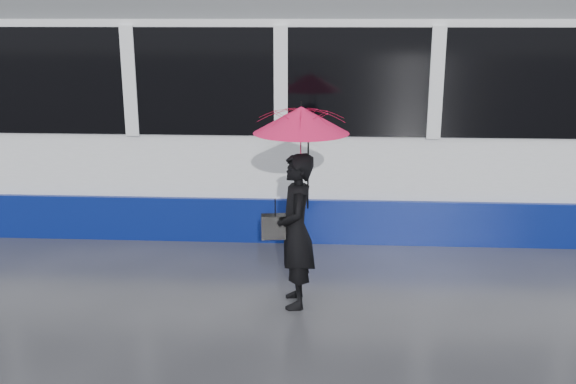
{
  "coord_description": "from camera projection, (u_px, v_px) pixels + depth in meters",
  "views": [
    {
      "loc": [
        0.5,
        -7.12,
        3.03
      ],
      "look_at": [
        0.08,
        -0.1,
        1.1
      ],
      "focal_mm": 40.0,
      "sensor_mm": 36.0,
      "label": 1
    }
  ],
  "objects": [
    {
      "name": "umbrella",
      "position": [
        301.0,
        138.0,
        6.52
      ],
      "size": [
        1.09,
        1.09,
        1.13
      ],
      "rotation": [
        0.0,
        0.0,
        0.12
      ],
      "color": "#E31353",
      "rests_on": "ground"
    },
    {
      "name": "woman",
      "position": [
        296.0,
        231.0,
        6.78
      ],
      "size": [
        0.47,
        0.65,
        1.67
      ],
      "primitive_type": "imported",
      "rotation": [
        0.0,
        0.0,
        -1.45
      ],
      "color": "black",
      "rests_on": "ground"
    },
    {
      "name": "tram",
      "position": [
        60.0,
        110.0,
        9.87
      ],
      "size": [
        26.0,
        2.56,
        3.35
      ],
      "color": "white",
      "rests_on": "ground"
    },
    {
      "name": "ground",
      "position": [
        282.0,
        278.0,
        7.69
      ],
      "size": [
        90.0,
        90.0,
        0.0
      ],
      "primitive_type": "plane",
      "color": "#27282C",
      "rests_on": "ground"
    },
    {
      "name": "rails",
      "position": [
        293.0,
        215.0,
        10.09
      ],
      "size": [
        34.0,
        1.51,
        0.02
      ],
      "color": "#3F3D38",
      "rests_on": "ground"
    },
    {
      "name": "handbag",
      "position": [
        275.0,
        226.0,
        6.8
      ],
      "size": [
        0.31,
        0.16,
        0.44
      ],
      "rotation": [
        0.0,
        0.0,
        0.12
      ],
      "color": "black",
      "rests_on": "ground"
    }
  ]
}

